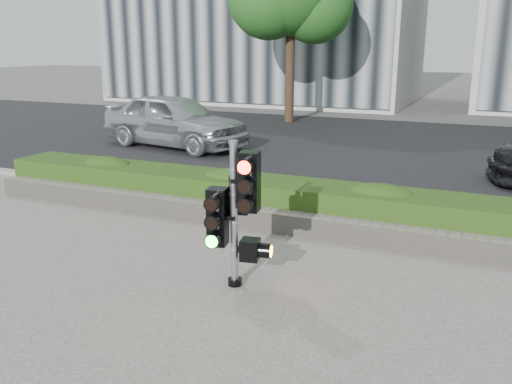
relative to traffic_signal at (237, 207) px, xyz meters
The scene contains 8 objects.
ground 1.12m from the traffic_signal, 136.51° to the left, with size 120.00×120.00×0.00m, color #51514C.
sidewalk 2.51m from the traffic_signal, 96.17° to the right, with size 16.00×11.00×0.03m, color #9E9389.
road 10.29m from the traffic_signal, 91.37° to the left, with size 60.00×13.00×0.02m, color black.
curb 3.54m from the traffic_signal, 94.14° to the left, with size 60.00×0.25×0.12m, color gray.
stone_wall 2.32m from the traffic_signal, 96.55° to the left, with size 12.00×0.32×0.34m, color gray.
hedge 2.88m from the traffic_signal, 95.03° to the left, with size 12.00×1.00×0.68m, color #457122.
traffic_signal is the anchor object (origin of this frame).
car_silver 10.07m from the traffic_signal, 126.37° to the left, with size 1.90×4.72×1.61m, color silver.
Camera 1 is at (3.04, -6.02, 3.01)m, focal length 38.00 mm.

